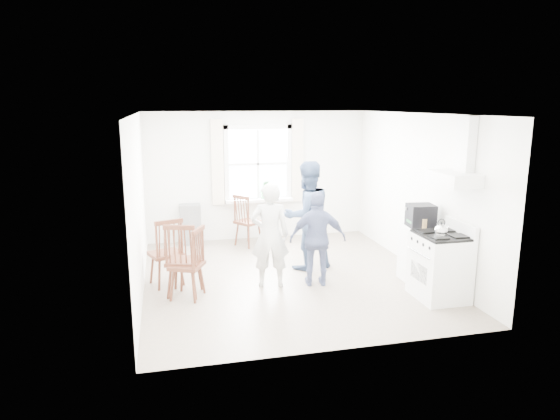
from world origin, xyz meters
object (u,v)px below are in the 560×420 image
Objects in this scene: gas_stove at (440,266)px; windsor_chair_a at (168,245)px; stereo_stack at (421,216)px; person_left at (270,235)px; windsor_chair_c at (194,255)px; person_mid at (307,215)px; person_right at (318,239)px; low_cabinet at (420,254)px; windsor_chair_b at (182,252)px.

gas_stove is 4.01m from windsor_chair_a.
stereo_stack is 0.26× the size of person_left.
gas_stove reaches higher than windsor_chair_c.
person_right is at bearing 70.02° from person_mid.
person_left reaches higher than person_right.
person_right is at bearing 172.57° from low_cabinet.
windsor_chair_c is (-3.42, 0.80, 0.16)m from gas_stove.
windsor_chair_c is at bearing 20.39° from person_left.
person_left is 1.06m from person_mid.
stereo_stack reaches higher than windsor_chair_b.
windsor_chair_b is 1.34m from person_left.
stereo_stack is 3.88m from windsor_chair_a.
gas_stove is 2.63× the size of stereo_stack.
person_mid is (-1.48, 1.74, 0.43)m from gas_stove.
low_cabinet is 0.56× the size of person_left.
windsor_chair_c is at bearing 177.57° from stereo_stack.
stereo_stack is 0.40× the size of windsor_chair_a.
gas_stove is 3.70m from windsor_chair_b.
person_mid is at bearing -83.51° from person_right.
low_cabinet is at bearing 130.71° from person_mid.
gas_stove is at bearing 160.47° from person_right.
windsor_chair_a is 1.55m from person_left.
stereo_stack is (-0.05, -0.04, 0.62)m from low_cabinet.
person_right is at bearing 1.24° from windsor_chair_b.
windsor_chair_b reaches higher than low_cabinet.
person_left is (1.15, 0.23, 0.16)m from windsor_chair_c.
stereo_stack is 0.40× the size of windsor_chair_c.
person_mid reaches higher than windsor_chair_c.
person_right reaches higher than windsor_chair_b.
person_mid is 0.85m from person_right.
person_right reaches higher than windsor_chair_a.
stereo_stack is at bearing 128.77° from person_mid.
windsor_chair_a is at bearing 122.78° from windsor_chair_c.
gas_stove is 0.88m from stereo_stack.
gas_stove is 2.32m from person_mid.
person_left is at bearing 26.56° from person_mid.
low_cabinet is at bearing -176.45° from person_right.
low_cabinet is at bearing 84.32° from gas_stove.
windsor_chair_c is (-3.44, 0.15, -0.43)m from stereo_stack.
windsor_chair_a reaches higher than low_cabinet.
windsor_chair_a is 0.67× the size of person_left.
person_right is (2.23, -0.44, 0.08)m from windsor_chair_a.
person_left is at bearing 11.03° from windsor_chair_c.
person_mid is at bearing 144.25° from stereo_stack.
gas_stove is at bearing 164.92° from person_left.
low_cabinet is (0.07, 0.70, -0.03)m from gas_stove.
windsor_chair_b reaches higher than windsor_chair_a.
stereo_stack reaches higher than windsor_chair_a.
person_right is at bearing -11.15° from windsor_chair_a.
person_left reaches higher than stereo_stack.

